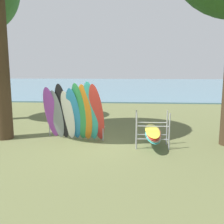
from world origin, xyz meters
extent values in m
plane|color=#60663D|center=(0.00, 0.00, 0.00)|extent=(80.00, 80.00, 0.00)
cube|color=slate|center=(0.00, 28.61, 0.05)|extent=(80.00, 36.00, 0.10)
ellipsoid|color=purple|center=(-1.44, 0.56, 1.02)|extent=(0.64, 0.82, 2.05)
ellipsoid|color=gray|center=(-1.22, 0.52, 0.96)|extent=(0.67, 0.70, 1.92)
ellipsoid|color=black|center=(-0.99, 0.48, 1.09)|extent=(0.63, 0.68, 2.17)
ellipsoid|color=white|center=(-0.76, 0.44, 0.96)|extent=(0.67, 0.69, 1.91)
ellipsoid|color=#2D8ED1|center=(-0.54, 0.40, 1.01)|extent=(0.64, 0.78, 2.02)
ellipsoid|color=#339E56|center=(-0.31, 0.36, 1.11)|extent=(0.69, 0.79, 2.21)
ellipsoid|color=orange|center=(-0.09, 0.32, 1.09)|extent=(0.65, 0.73, 2.17)
ellipsoid|color=#38B2AD|center=(0.14, 0.28, 1.14)|extent=(0.67, 0.81, 2.27)
ellipsoid|color=red|center=(0.36, 0.24, 1.10)|extent=(0.72, 0.92, 2.19)
cylinder|color=#9EA0A5|center=(-1.65, 0.95, 0.28)|extent=(0.04, 0.04, 0.55)
cylinder|color=#9EA0A5|center=(0.58, 0.40, 0.28)|extent=(0.04, 0.04, 0.55)
cylinder|color=#9EA0A5|center=(-0.54, 0.68, 0.55)|extent=(2.40, 0.63, 0.04)
cylinder|color=#9EA0A5|center=(1.81, -0.52, 0.62)|extent=(0.05, 0.05, 1.25)
cylinder|color=#9EA0A5|center=(2.91, -0.52, 0.62)|extent=(0.05, 0.05, 1.25)
cylinder|color=#9EA0A5|center=(1.81, 0.08, 0.62)|extent=(0.05, 0.05, 1.25)
cylinder|color=#9EA0A5|center=(2.91, 0.08, 0.62)|extent=(0.05, 0.05, 1.25)
cylinder|color=#9EA0A5|center=(2.36, -0.52, 0.35)|extent=(1.10, 0.04, 0.04)
cylinder|color=#9EA0A5|center=(2.36, -0.52, 0.80)|extent=(1.10, 0.04, 0.04)
cylinder|color=#9EA0A5|center=(2.36, 0.08, 0.35)|extent=(1.10, 0.04, 0.04)
cylinder|color=#9EA0A5|center=(2.36, 0.08, 0.80)|extent=(1.10, 0.04, 0.04)
ellipsoid|color=#38B2AD|center=(2.38, -0.22, 0.40)|extent=(0.52, 2.11, 0.06)
ellipsoid|color=#C6B289|center=(2.41, -0.22, 0.46)|extent=(0.53, 2.11, 0.06)
ellipsoid|color=red|center=(2.41, -0.22, 0.52)|extent=(0.61, 2.12, 0.06)
ellipsoid|color=yellow|center=(2.37, -0.22, 0.58)|extent=(0.52, 2.10, 0.06)
camera|label=1|loc=(1.59, -9.33, 2.81)|focal=42.74mm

